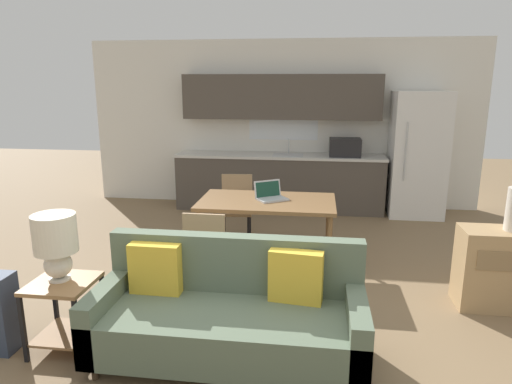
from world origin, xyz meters
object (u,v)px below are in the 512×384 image
Objects in this scene: refrigerator at (417,155)px; dining_chair_far_left at (236,205)px; credenza at (510,269)px; dining_chair_near_left at (208,248)px; table_lamp at (56,241)px; dining_table at (267,206)px; side_table at (64,304)px; couch at (230,314)px; laptop at (270,195)px.

refrigerator is 3.01m from dining_chair_far_left.
dining_chair_near_left is at bearing -177.55° from credenza.
refrigerator reaches higher than credenza.
refrigerator is at bearing 50.48° from table_lamp.
table_lamp is 0.58× the size of credenza.
side_table is (-1.36, -1.88, -0.32)m from dining_table.
table_lamp reaches higher than dining_chair_near_left.
dining_chair_far_left is (-2.53, -1.55, -0.47)m from refrigerator.
couch is at bearing -92.45° from dining_table.
credenza is (2.38, 1.10, 0.03)m from couch.
laptop is (1.42, 1.91, -0.07)m from table_lamp.
refrigerator is at bearing -128.58° from dining_chair_near_left.
refrigerator reaches higher than table_lamp.
dining_chair_near_left is (0.91, 1.02, -0.40)m from table_lamp.
refrigerator reaches higher than dining_table.
credenza is at bearing -17.08° from dining_table.
refrigerator is 3.10m from dining_table.
side_table is (-3.41, -4.20, -0.57)m from refrigerator.
credenza is at bearing 24.70° from couch.
dining_chair_far_left reaches higher than dining_table.
refrigerator is at bearing 48.50° from dining_table.
side_table is at bearing -113.41° from dining_chair_far_left.
dining_table reaches higher than credenza.
dining_chair_far_left is at bearing -89.55° from dining_chair_near_left.
table_lamp is 2.80m from dining_chair_far_left.
dining_chair_far_left is 0.93m from laptop.
dining_chair_near_left is (-2.79, -0.12, 0.11)m from credenza.
couch is 2.63m from credenza.
table_lamp is 1.28× the size of laptop.
table_lamp is 0.60× the size of dining_chair_near_left.
laptop is at bearing 53.48° from table_lamp.
credenza is at bearing 17.77° from side_table.
dining_table is at bearing -119.83° from dining_chair_near_left.
dining_chair_far_left is at bearing 71.81° from side_table.
dining_table is 1.74× the size of dining_chair_near_left.
couch reaches higher than credenza.
dining_table is at bearing 54.24° from side_table.
couch is 1.42m from table_lamp.
side_table is at bearing -176.54° from couch.
credenza is (2.31, -0.71, -0.32)m from dining_table.
dining_table is 3.68× the size of laptop.
dining_chair_near_left is at bearing -128.80° from refrigerator.
laptop is (0.51, 0.89, 0.33)m from dining_chair_near_left.
couch is 2.30× the size of dining_chair_far_left.
laptop is at bearing 161.31° from credenza.
refrigerator is 4.67× the size of laptop.
dining_chair_far_left is at bearing 152.16° from credenza.
dining_chair_far_left is (-0.49, 0.77, -0.22)m from dining_table.
couch is 4.87× the size of laptop.
laptop is (-2.02, -2.25, -0.14)m from refrigerator.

